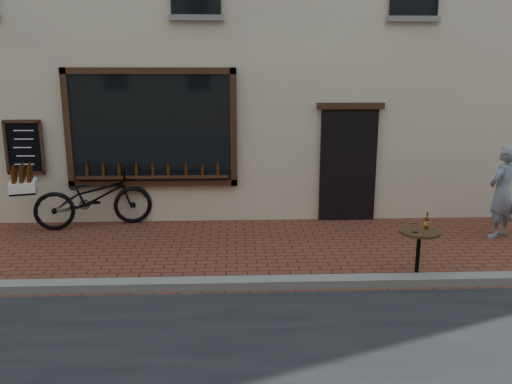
{
  "coord_description": "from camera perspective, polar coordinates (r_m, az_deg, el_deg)",
  "views": [
    {
      "loc": [
        -0.33,
        -6.12,
        2.77
      ],
      "look_at": [
        -0.01,
        1.2,
        1.1
      ],
      "focal_mm": 35.0,
      "sensor_mm": 36.0,
      "label": 1
    }
  ],
  "objects": [
    {
      "name": "ground",
      "position": [
        6.73,
        0.53,
        -11.48
      ],
      "size": [
        90.0,
        90.0,
        0.0
      ],
      "primitive_type": "plane",
      "color": "#5E2C1E",
      "rests_on": "ground"
    },
    {
      "name": "kerb",
      "position": [
        6.89,
        0.44,
        -10.34
      ],
      "size": [
        90.0,
        0.25,
        0.12
      ],
      "primitive_type": "cube",
      "color": "slate",
      "rests_on": "ground"
    },
    {
      "name": "cargo_bicycle",
      "position": [
        9.94,
        -18.29,
        -0.56
      ],
      "size": [
        2.58,
        1.39,
        1.21
      ],
      "rotation": [
        0.0,
        0.0,
        1.87
      ],
      "color": "black",
      "rests_on": "ground"
    },
    {
      "name": "bistro_table",
      "position": [
        7.31,
        18.1,
        -5.76
      ],
      "size": [
        0.57,
        0.57,
        0.97
      ],
      "color": "black",
      "rests_on": "ground"
    },
    {
      "name": "pedestrian",
      "position": [
        9.77,
        26.31,
        0.01
      ],
      "size": [
        0.72,
        0.67,
        1.65
      ],
      "primitive_type": "imported",
      "rotation": [
        0.0,
        0.0,
        3.74
      ],
      "color": "slate",
      "rests_on": "ground"
    }
  ]
}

